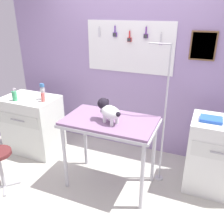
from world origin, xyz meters
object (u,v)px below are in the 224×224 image
object	(u,v)px
dog	(108,110)
cabinet_right	(217,156)
grooming_arm	(163,123)
detangler_spray	(43,93)
grooming_table	(110,127)
counter_left	(33,124)

from	to	relation	value
dog	cabinet_right	distance (m)	1.42
grooming_arm	detangler_spray	xyz separation A→B (m)	(-1.74, 0.01, 0.15)
grooming_table	counter_left	size ratio (longest dim) A/B	1.25
grooming_arm	counter_left	xyz separation A→B (m)	(-1.98, -0.02, -0.38)
counter_left	detangler_spray	world-z (taller)	detangler_spray
grooming_table	grooming_arm	size ratio (longest dim) A/B	0.62
grooming_arm	counter_left	bearing A→B (deg)	-179.34
grooming_table	dog	bearing A→B (deg)	-83.45
counter_left	grooming_table	bearing A→B (deg)	-12.48
dog	counter_left	size ratio (longest dim) A/B	0.40
grooming_table	counter_left	world-z (taller)	grooming_table
counter_left	detangler_spray	bearing A→B (deg)	7.14
grooming_table	detangler_spray	distance (m)	1.25
detangler_spray	counter_left	bearing A→B (deg)	-172.86
grooming_table	detangler_spray	bearing A→B (deg)	163.80
grooming_table	detangler_spray	world-z (taller)	detangler_spray
cabinet_right	grooming_arm	bearing A→B (deg)	-172.45
counter_left	cabinet_right	bearing A→B (deg)	2.39
grooming_table	grooming_arm	world-z (taller)	grooming_arm
grooming_arm	cabinet_right	world-z (taller)	grooming_arm
grooming_table	grooming_arm	xyz separation A→B (m)	(0.55, 0.34, 0.00)
dog	counter_left	bearing A→B (deg)	165.47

